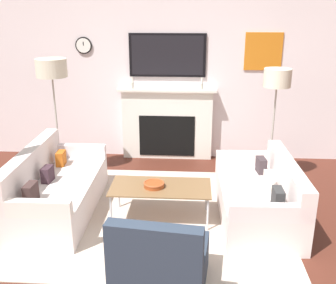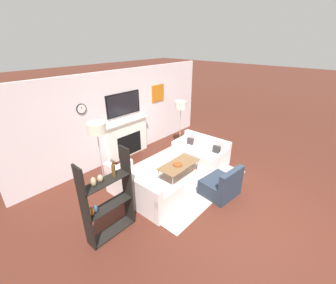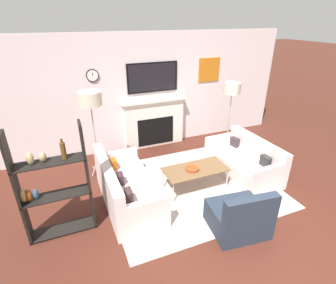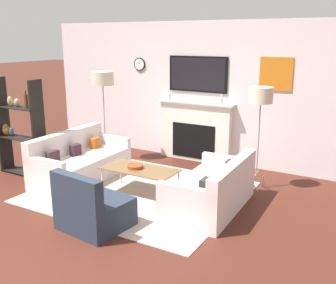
% 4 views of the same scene
% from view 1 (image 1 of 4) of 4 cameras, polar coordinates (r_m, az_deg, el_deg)
% --- Properties ---
extents(fireplace_wall, '(6.99, 0.28, 2.70)m').
position_cam_1_polar(fireplace_wall, '(6.48, -0.03, 8.28)').
color(fireplace_wall, silver).
rests_on(fireplace_wall, ground_plane).
extents(area_rug, '(3.10, 2.69, 0.01)m').
position_cam_1_polar(area_rug, '(4.94, -1.68, -10.47)').
color(area_rug, '#BAA698').
rests_on(area_rug, ground_plane).
extents(couch_left, '(0.85, 1.80, 0.81)m').
position_cam_1_polar(couch_left, '(5.07, -16.05, -6.88)').
color(couch_left, silver).
rests_on(couch_left, ground_plane).
extents(couch_right, '(0.90, 1.63, 0.74)m').
position_cam_1_polar(couch_right, '(4.87, 13.22, -7.98)').
color(couch_right, silver).
rests_on(couch_right, ground_plane).
extents(armchair, '(0.89, 0.82, 0.79)m').
position_cam_1_polar(armchair, '(3.68, -1.13, -17.22)').
color(armchair, '#252E3D').
rests_on(armchair, ground_plane).
extents(coffee_table, '(1.19, 0.57, 0.43)m').
position_cam_1_polar(coffee_table, '(4.67, -1.08, -6.75)').
color(coffee_table, brown).
rests_on(coffee_table, ground_plane).
extents(decorative_bowl, '(0.25, 0.25, 0.06)m').
position_cam_1_polar(decorative_bowl, '(4.64, -2.04, -6.16)').
color(decorative_bowl, '#943D1A').
rests_on(decorative_bowl, coffee_table).
extents(floor_lamp_left, '(0.43, 0.43, 1.77)m').
position_cam_1_polar(floor_lamp_left, '(5.77, -16.55, 10.04)').
color(floor_lamp_left, '#9E998E').
rests_on(floor_lamp_left, ground_plane).
extents(floor_lamp_right, '(0.37, 0.37, 1.66)m').
position_cam_1_polar(floor_lamp_right, '(5.56, 15.57, 8.67)').
color(floor_lamp_right, '#9E998E').
rests_on(floor_lamp_right, ground_plane).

